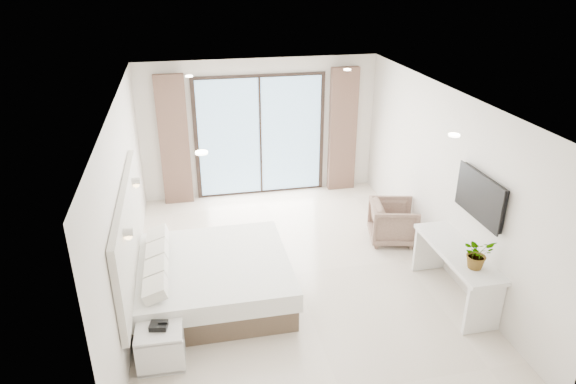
# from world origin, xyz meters

# --- Properties ---
(ground) EXTENTS (6.20, 6.20, 0.00)m
(ground) POSITION_xyz_m (0.00, 0.00, 0.00)
(ground) COLOR beige
(ground) RESTS_ON ground
(room_shell) EXTENTS (4.62, 6.22, 2.72)m
(room_shell) POSITION_xyz_m (-0.20, 0.69, 1.58)
(room_shell) COLOR silver
(room_shell) RESTS_ON ground
(bed) EXTENTS (2.11, 2.01, 0.73)m
(bed) POSITION_xyz_m (-1.25, -0.36, 0.31)
(bed) COLOR brown
(bed) RESTS_ON ground
(nightstand) EXTENTS (0.54, 0.45, 0.48)m
(nightstand) POSITION_xyz_m (-1.92, -1.55, 0.24)
(nightstand) COLOR white
(nightstand) RESTS_ON ground
(phone) EXTENTS (0.22, 0.19, 0.07)m
(phone) POSITION_xyz_m (-1.92, -1.52, 0.52)
(phone) COLOR black
(phone) RESTS_ON nightstand
(console_desk) EXTENTS (0.52, 1.66, 0.77)m
(console_desk) POSITION_xyz_m (2.04, -1.05, 0.57)
(console_desk) COLOR white
(console_desk) RESTS_ON ground
(plant) EXTENTS (0.40, 0.44, 0.32)m
(plant) POSITION_xyz_m (2.04, -1.48, 0.93)
(plant) COLOR #33662D
(plant) RESTS_ON console_desk
(armchair) EXTENTS (0.84, 0.87, 0.76)m
(armchair) POSITION_xyz_m (1.85, 0.66, 0.38)
(armchair) COLOR #846756
(armchair) RESTS_ON ground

